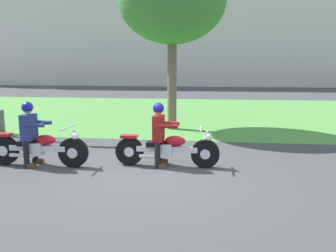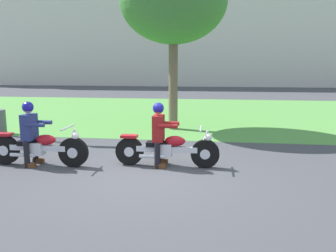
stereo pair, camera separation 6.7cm
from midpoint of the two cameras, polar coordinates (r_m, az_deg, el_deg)
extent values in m
plane|color=#424247|center=(7.02, -3.34, -7.90)|extent=(120.00, 120.00, 0.00)
cube|color=#549342|center=(15.85, 2.47, 2.32)|extent=(60.00, 12.00, 0.01)
cube|color=silver|center=(38.52, 3.49, 20.02)|extent=(56.42, 8.00, 17.48)
cylinder|color=black|center=(7.37, 5.93, -4.59)|extent=(0.61, 0.12, 0.61)
cylinder|color=silver|center=(7.37, 5.93, -4.59)|extent=(0.21, 0.14, 0.21)
cylinder|color=black|center=(7.57, -6.65, -4.20)|extent=(0.61, 0.12, 0.61)
cylinder|color=silver|center=(7.57, -6.65, -4.20)|extent=(0.21, 0.14, 0.21)
cube|color=silver|center=(7.41, -0.44, -3.82)|extent=(1.32, 0.14, 0.12)
cube|color=silver|center=(7.42, -0.83, -3.96)|extent=(0.32, 0.24, 0.28)
ellipsoid|color=#B2141E|center=(7.35, 0.95, -2.50)|extent=(0.44, 0.24, 0.22)
cube|color=black|center=(7.41, -2.13, -3.02)|extent=(0.44, 0.24, 0.10)
cube|color=#B2141E|center=(7.50, -6.70, -1.72)|extent=(0.36, 0.20, 0.06)
cylinder|color=silver|center=(7.31, 5.58, -2.69)|extent=(0.25, 0.05, 0.53)
cylinder|color=silver|center=(7.25, 5.22, -0.44)|extent=(0.04, 0.66, 0.04)
sphere|color=white|center=(7.29, 6.46, -1.86)|extent=(0.16, 0.16, 0.16)
cylinder|color=silver|center=(7.35, -2.91, -5.07)|extent=(0.55, 0.08, 0.08)
cylinder|color=black|center=(7.63, -1.62, -4.23)|extent=(0.12, 0.12, 0.55)
cube|color=#593319|center=(7.68, -1.16, -5.89)|extent=(0.24, 0.10, 0.10)
cylinder|color=black|center=(7.29, -2.03, -4.94)|extent=(0.12, 0.12, 0.55)
cube|color=#593319|center=(7.34, -1.56, -6.66)|extent=(0.24, 0.10, 0.10)
cube|color=maroon|center=(7.34, -1.84, -0.36)|extent=(0.22, 0.38, 0.56)
cylinder|color=maroon|center=(7.46, 0.02, 0.44)|extent=(0.42, 0.09, 0.09)
cylinder|color=maroon|center=(7.13, -0.31, -0.02)|extent=(0.42, 0.09, 0.09)
sphere|color=tan|center=(7.27, -1.86, 2.73)|extent=(0.20, 0.20, 0.20)
sphere|color=navy|center=(7.27, -1.86, 2.97)|extent=(0.24, 0.24, 0.24)
cylinder|color=black|center=(7.64, -15.69, -4.26)|extent=(0.64, 0.12, 0.64)
cylinder|color=silver|center=(7.64, -15.69, -4.26)|extent=(0.22, 0.14, 0.22)
cylinder|color=black|center=(8.37, -25.74, -3.66)|extent=(0.64, 0.12, 0.64)
cylinder|color=silver|center=(8.37, -25.74, -3.66)|extent=(0.22, 0.14, 0.22)
cube|color=silver|center=(7.96, -20.98, -3.40)|extent=(1.26, 0.14, 0.12)
cube|color=silver|center=(7.98, -21.29, -3.52)|extent=(0.32, 0.24, 0.28)
ellipsoid|color=#B2141E|center=(7.84, -19.90, -2.18)|extent=(0.44, 0.24, 0.22)
cube|color=black|center=(8.04, -22.42, -2.63)|extent=(0.44, 0.24, 0.10)
cube|color=#B2141E|center=(8.30, -25.93, -1.30)|extent=(0.36, 0.20, 0.06)
cylinder|color=silver|center=(7.60, -16.13, -2.42)|extent=(0.25, 0.05, 0.53)
cylinder|color=silver|center=(7.57, -16.59, -0.26)|extent=(0.04, 0.66, 0.04)
sphere|color=white|center=(7.54, -15.40, -1.63)|extent=(0.16, 0.16, 0.16)
cylinder|color=silver|center=(8.02, -23.29, -4.49)|extent=(0.55, 0.08, 0.08)
cylinder|color=black|center=(8.22, -21.46, -3.84)|extent=(0.12, 0.12, 0.57)
cube|color=#593319|center=(8.25, -20.99, -5.45)|extent=(0.24, 0.10, 0.10)
cylinder|color=black|center=(7.92, -22.69, -4.45)|extent=(0.12, 0.12, 0.57)
cube|color=#593319|center=(7.95, -22.19, -6.12)|extent=(0.24, 0.10, 0.10)
cube|color=navy|center=(7.95, -22.34, -0.18)|extent=(0.22, 0.38, 0.56)
cylinder|color=navy|center=(7.98, -20.41, 0.56)|extent=(0.42, 0.09, 0.09)
cylinder|color=navy|center=(7.69, -21.56, 0.14)|extent=(0.42, 0.09, 0.09)
sphere|color=#D8A884|center=(7.90, -22.53, 2.67)|extent=(0.20, 0.20, 0.20)
sphere|color=navy|center=(7.89, -22.55, 2.89)|extent=(0.24, 0.24, 0.24)
cylinder|color=brown|center=(11.58, 0.51, 6.83)|extent=(0.31, 0.31, 2.99)
ellipsoid|color=#428438|center=(11.74, 0.53, 20.18)|extent=(3.48, 3.48, 2.79)
camera|label=1|loc=(0.03, -90.26, -0.05)|focal=36.71mm
camera|label=2|loc=(0.03, 89.74, 0.05)|focal=36.71mm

